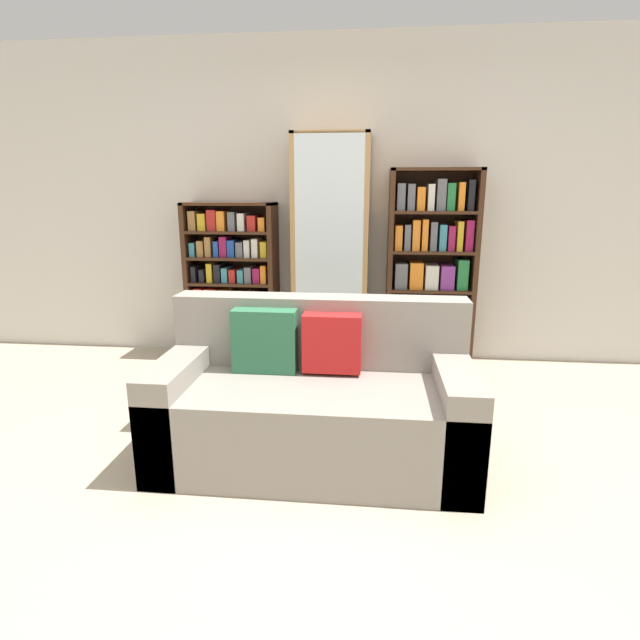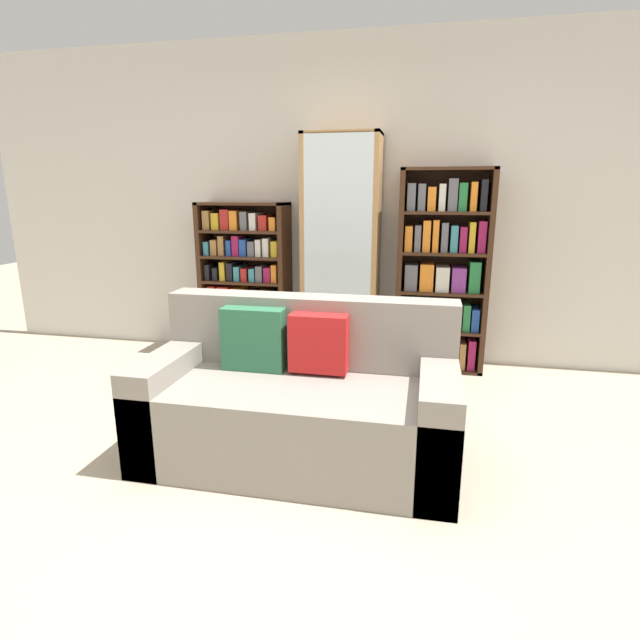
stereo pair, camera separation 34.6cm
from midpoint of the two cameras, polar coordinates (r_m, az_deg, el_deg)
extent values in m
plane|color=tan|center=(2.56, -3.59, -20.04)|extent=(16.00, 16.00, 0.00)
cube|color=beige|center=(4.41, 1.26, 13.12)|extent=(7.11, 0.06, 2.70)
cube|color=gray|center=(2.79, -4.32, -11.57)|extent=(1.69, 0.81, 0.46)
cube|color=gray|center=(2.92, -3.41, -1.26)|extent=(1.69, 0.20, 0.41)
cube|color=gray|center=(2.98, -18.73, -9.30)|extent=(0.20, 0.81, 0.58)
cube|color=gray|center=(2.74, 11.44, -10.97)|extent=(0.20, 0.81, 0.58)
cube|color=#2D6B47|center=(2.84, -9.82, -2.42)|extent=(0.36, 0.12, 0.36)
cube|color=red|center=(2.76, -2.21, -2.70)|extent=(0.32, 0.12, 0.32)
cube|color=#3D2314|center=(4.60, -16.56, 4.22)|extent=(0.04, 0.32, 1.37)
cube|color=#3D2314|center=(4.37, -7.55, 4.19)|extent=(0.04, 0.32, 1.37)
cube|color=#3D2314|center=(4.41, -12.64, 12.83)|extent=(0.78, 0.32, 0.02)
cube|color=#3D2314|center=(4.63, -11.74, -3.97)|extent=(0.78, 0.32, 0.02)
cube|color=#3D2314|center=(4.62, -11.58, 4.56)|extent=(0.78, 0.01, 1.37)
cube|color=#3D2314|center=(4.57, -11.88, -1.21)|extent=(0.70, 0.32, 0.02)
cube|color=#3D2314|center=(4.51, -12.03, 1.47)|extent=(0.70, 0.32, 0.02)
cube|color=#3D2314|center=(4.47, -12.17, 4.22)|extent=(0.70, 0.32, 0.02)
cube|color=#3D2314|center=(4.44, -12.32, 7.01)|extent=(0.70, 0.32, 0.02)
cube|color=#3D2314|center=(4.42, -12.47, 9.83)|extent=(0.70, 0.32, 0.02)
cube|color=#1E4293|center=(4.70, -15.25, -3.05)|extent=(0.08, 0.24, 0.11)
cube|color=orange|center=(4.67, -14.34, -2.95)|extent=(0.06, 0.24, 0.14)
cube|color=black|center=(4.63, -13.29, -2.83)|extent=(0.06, 0.24, 0.16)
cube|color=teal|center=(4.61, -12.31, -2.96)|extent=(0.07, 0.24, 0.15)
cube|color=#AD231E|center=(4.59, -11.29, -3.24)|extent=(0.07, 0.24, 0.11)
cube|color=olive|center=(4.56, -10.28, -3.02)|extent=(0.08, 0.24, 0.16)
cube|color=black|center=(4.54, -9.27, -3.28)|extent=(0.07, 0.24, 0.12)
cube|color=#AD231E|center=(4.51, -8.20, -3.08)|extent=(0.05, 0.24, 0.16)
cube|color=gold|center=(4.63, -15.37, -0.08)|extent=(0.08, 0.24, 0.15)
cube|color=#7A3384|center=(4.60, -14.27, -0.07)|extent=(0.08, 0.24, 0.16)
cube|color=beige|center=(4.57, -13.16, -0.38)|extent=(0.08, 0.24, 0.11)
cube|color=#5B5B60|center=(4.53, -11.96, -0.18)|extent=(0.09, 0.24, 0.15)
cube|color=black|center=(4.50, -10.81, -0.10)|extent=(0.06, 0.24, 0.17)
cube|color=#237038|center=(4.48, -9.64, -0.41)|extent=(0.07, 0.24, 0.12)
cube|color=orange|center=(4.46, -8.42, -0.51)|extent=(0.08, 0.24, 0.11)
cube|color=#AD231E|center=(4.58, -15.46, 2.66)|extent=(0.07, 0.24, 0.16)
cube|color=#AD231E|center=(4.54, -14.17, 2.63)|extent=(0.10, 0.24, 0.16)
cube|color=orange|center=(4.50, -12.84, 2.57)|extent=(0.08, 0.24, 0.15)
cube|color=gold|center=(4.47, -11.41, 2.27)|extent=(0.09, 0.24, 0.11)
cube|color=olive|center=(4.44, -10.04, 2.44)|extent=(0.08, 0.24, 0.14)
cube|color=black|center=(4.41, -8.63, 2.29)|extent=(0.08, 0.24, 0.12)
cube|color=black|center=(4.55, -15.96, 5.19)|extent=(0.04, 0.24, 0.14)
cube|color=black|center=(4.53, -15.11, 5.04)|extent=(0.04, 0.24, 0.11)
cube|color=gold|center=(4.50, -14.30, 5.37)|extent=(0.05, 0.24, 0.16)
cube|color=black|center=(4.48, -13.49, 5.33)|extent=(0.05, 0.24, 0.16)
cube|color=teal|center=(4.46, -12.70, 5.15)|extent=(0.05, 0.24, 0.13)
cube|color=#AD231E|center=(4.44, -11.88, 5.06)|extent=(0.05, 0.24, 0.11)
cube|color=teal|center=(4.42, -10.99, 5.07)|extent=(0.05, 0.24, 0.11)
cube|color=#5B5B60|center=(4.40, -10.19, 5.21)|extent=(0.06, 0.24, 0.14)
cube|color=#8E1947|center=(4.38, -9.26, 5.15)|extent=(0.06, 0.24, 0.13)
cube|color=orange|center=(4.36, -8.49, 5.31)|extent=(0.05, 0.24, 0.15)
cube|color=teal|center=(4.53, -16.13, 7.82)|extent=(0.05, 0.24, 0.12)
cube|color=olive|center=(4.50, -15.29, 7.95)|extent=(0.05, 0.24, 0.13)
cube|color=olive|center=(4.47, -14.48, 8.18)|extent=(0.05, 0.24, 0.17)
cube|color=#1E4293|center=(4.45, -13.63, 7.97)|extent=(0.04, 0.24, 0.13)
cube|color=#8E1947|center=(4.43, -12.88, 8.24)|extent=(0.06, 0.24, 0.17)
cube|color=#1E4293|center=(4.41, -12.04, 8.07)|extent=(0.06, 0.24, 0.14)
cube|color=#5B5B60|center=(4.39, -11.13, 7.98)|extent=(0.06, 0.24, 0.13)
cube|color=beige|center=(4.37, -10.32, 8.11)|extent=(0.05, 0.24, 0.14)
cube|color=beige|center=(4.35, -9.46, 8.20)|extent=(0.05, 0.24, 0.16)
cube|color=gold|center=(4.33, -8.50, 8.05)|extent=(0.05, 0.24, 0.13)
cube|color=olive|center=(4.50, -16.18, 10.87)|extent=(0.06, 0.24, 0.16)
cube|color=gold|center=(4.47, -15.18, 10.78)|extent=(0.06, 0.24, 0.14)
cube|color=#AD231E|center=(4.44, -14.14, 11.03)|extent=(0.07, 0.24, 0.17)
cube|color=orange|center=(4.42, -13.16, 11.00)|extent=(0.07, 0.24, 0.16)
cube|color=#5B5B60|center=(4.39, -12.01, 11.00)|extent=(0.06, 0.24, 0.15)
cube|color=beige|center=(4.36, -10.99, 10.96)|extent=(0.06, 0.24, 0.14)
cube|color=#AD231E|center=(4.34, -9.86, 10.88)|extent=(0.07, 0.24, 0.13)
cube|color=orange|center=(4.32, -8.75, 10.80)|extent=(0.05, 0.24, 0.11)
cube|color=#AD7F4C|center=(4.27, -5.08, 7.70)|extent=(0.04, 0.36, 1.91)
cube|color=#AD7F4C|center=(4.19, 2.88, 7.63)|extent=(0.04, 0.36, 1.91)
cube|color=#AD7F4C|center=(4.22, -1.20, 20.51)|extent=(0.63, 0.36, 0.02)
cube|color=#AD7F4C|center=(4.43, -1.07, -4.51)|extent=(0.63, 0.36, 0.02)
cube|color=#AD7F4C|center=(4.39, -0.85, 7.95)|extent=(0.63, 0.01, 1.91)
cube|color=silver|center=(4.05, -1.45, 7.39)|extent=(0.55, 0.01, 1.89)
cube|color=#AD7F4C|center=(4.32, -1.10, 0.31)|extent=(0.55, 0.32, 0.02)
cube|color=#AD7F4C|center=(4.25, -1.12, 5.19)|extent=(0.55, 0.32, 0.02)
cube|color=#AD7F4C|center=(4.20, -1.15, 10.20)|extent=(0.55, 0.32, 0.02)
cube|color=#AD7F4C|center=(4.19, -1.17, 15.28)|extent=(0.55, 0.32, 0.02)
cylinder|color=silver|center=(4.46, -3.47, -3.81)|extent=(0.01, 0.01, 0.06)
cone|color=silver|center=(4.44, -3.49, -2.94)|extent=(0.09, 0.09, 0.08)
cylinder|color=silver|center=(4.42, -1.91, -3.99)|extent=(0.01, 0.01, 0.06)
cone|color=silver|center=(4.39, -1.92, -3.11)|extent=(0.09, 0.09, 0.08)
cylinder|color=silver|center=(4.41, -0.26, -4.02)|extent=(0.01, 0.01, 0.06)
cone|color=silver|center=(4.38, -0.27, -3.15)|extent=(0.09, 0.09, 0.08)
cylinder|color=silver|center=(4.41, 1.39, -4.03)|extent=(0.01, 0.01, 0.06)
cone|color=silver|center=(4.38, 1.40, -3.15)|extent=(0.09, 0.09, 0.08)
cylinder|color=silver|center=(4.32, -3.63, 0.95)|extent=(0.01, 0.01, 0.07)
cone|color=silver|center=(4.31, -3.64, 2.01)|extent=(0.09, 0.09, 0.09)
cylinder|color=silver|center=(4.33, -1.92, 0.99)|extent=(0.01, 0.01, 0.07)
cone|color=silver|center=(4.31, -1.93, 2.05)|extent=(0.09, 0.09, 0.09)
cylinder|color=silver|center=(4.29, -0.28, 0.89)|extent=(0.01, 0.01, 0.07)
cone|color=silver|center=(4.28, -0.28, 1.96)|extent=(0.09, 0.09, 0.09)
cylinder|color=silver|center=(4.28, 1.41, 0.84)|extent=(0.01, 0.01, 0.07)
cone|color=silver|center=(4.26, 1.41, 1.91)|extent=(0.09, 0.09, 0.09)
cylinder|color=silver|center=(4.25, -3.71, 5.83)|extent=(0.01, 0.01, 0.07)
cone|color=silver|center=(4.24, -3.73, 6.92)|extent=(0.09, 0.09, 0.09)
cylinder|color=silver|center=(4.26, -1.95, 5.88)|extent=(0.01, 0.01, 0.07)
cone|color=silver|center=(4.25, -1.96, 6.96)|extent=(0.09, 0.09, 0.09)
cylinder|color=silver|center=(4.22, -0.29, 5.79)|extent=(0.01, 0.01, 0.07)
cone|color=silver|center=(4.21, -0.30, 6.89)|extent=(0.09, 0.09, 0.09)
cylinder|color=silver|center=(4.22, 1.45, 5.80)|extent=(0.01, 0.01, 0.07)
cone|color=silver|center=(4.21, 1.46, 6.89)|extent=(0.09, 0.09, 0.09)
cylinder|color=silver|center=(4.22, -3.49, 10.96)|extent=(0.01, 0.01, 0.09)
cone|color=silver|center=(4.21, -3.51, 12.30)|extent=(0.09, 0.09, 0.11)
cylinder|color=silver|center=(4.20, -1.15, 10.97)|extent=(0.01, 0.01, 0.09)
cone|color=silver|center=(4.20, -1.15, 12.32)|extent=(0.09, 0.09, 0.11)
cylinder|color=silver|center=(4.20, 1.21, 10.97)|extent=(0.01, 0.01, 0.09)
cone|color=silver|center=(4.19, 1.22, 12.32)|extent=(0.09, 0.09, 0.11)
cylinder|color=silver|center=(4.23, -3.51, 15.84)|extent=(0.01, 0.01, 0.06)
cone|color=silver|center=(4.24, -3.53, 16.80)|extent=(0.09, 0.09, 0.08)
cylinder|color=silver|center=(4.18, -1.20, 15.89)|extent=(0.01, 0.01, 0.06)
cone|color=silver|center=(4.18, -1.21, 16.85)|extent=(0.09, 0.09, 0.08)
cylinder|color=silver|center=(4.16, 1.19, 15.89)|extent=(0.01, 0.01, 0.06)
cone|color=silver|center=(4.16, 1.20, 16.87)|extent=(0.09, 0.09, 0.08)
cube|color=#3D2314|center=(4.23, 5.61, 5.74)|extent=(0.04, 0.32, 1.63)
cube|color=#3D2314|center=(4.28, 14.84, 5.43)|extent=(0.04, 0.32, 1.63)
cube|color=#3D2314|center=(4.19, 10.76, 16.53)|extent=(0.72, 0.32, 0.02)
cube|color=#3D2314|center=(4.43, 9.79, -4.74)|extent=(0.72, 0.32, 0.02)
cube|color=#3D2314|center=(4.39, 10.12, 5.91)|extent=(0.72, 0.01, 1.63)
cube|color=#3D2314|center=(4.33, 9.98, -0.62)|extent=(0.64, 0.32, 0.02)
cube|color=#3D2314|center=(4.26, 10.16, 3.50)|extent=(0.64, 0.32, 0.02)
cube|color=#3D2314|center=(4.22, 10.35, 7.74)|extent=(0.64, 0.32, 0.02)
cube|color=#3D2314|center=(4.19, 10.55, 12.04)|extent=(0.64, 0.32, 0.02)
cube|color=#1E4293|center=(4.37, 6.26, -3.00)|extent=(0.07, 0.24, 0.25)
cube|color=olive|center=(4.38, 7.27, -3.43)|extent=(0.05, 0.24, 0.18)
cube|color=#237038|center=(4.38, 8.29, -3.29)|extent=(0.05, 0.24, 0.21)
cube|color=olive|center=(4.39, 9.32, -3.56)|extent=(0.06, 0.24, 0.17)
cube|color=#1E4293|center=(4.38, 10.42, -3.15)|extent=(0.06, 0.24, 0.24)
cube|color=#237038|center=(4.39, 11.43, -3.39)|extent=(0.06, 0.24, 0.21)
cube|color=olive|center=(4.40, 12.45, -3.30)|extent=(0.05, 0.24, 0.22)
cube|color=#8E1947|center=(4.40, 13.38, -3.14)|extent=(0.06, 0.24, 0.25)
cube|color=#7A3384|center=(4.28, 6.34, 1.00)|extent=(0.06, 0.24, 0.22)
cube|color=#237038|center=(4.28, 7.24, 1.12)|extent=(0.05, 0.24, 0.24)
cube|color=#1E4293|center=(4.29, 8.20, 0.95)|extent=(0.05, 0.24, 0.22)
cube|color=#8E1947|center=(4.30, 9.15, 0.69)|extent=(0.05, 0.24, 0.18)
cube|color=#7A3384|center=(4.29, 10.10, 1.13)|extent=(0.06, 0.24, 0.25)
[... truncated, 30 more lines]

